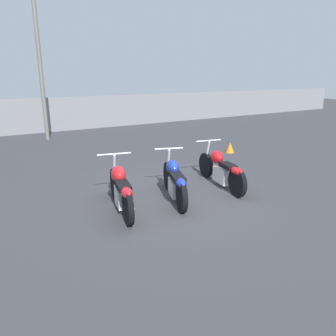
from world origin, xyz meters
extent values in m
plane|color=#38383D|center=(0.00, 0.00, 0.00)|extent=(60.00, 60.00, 0.00)
cube|color=gray|center=(0.00, 10.19, 0.79)|extent=(40.00, 0.04, 1.58)
cylinder|color=slate|center=(-0.92, 8.36, 3.55)|extent=(0.16, 0.16, 7.10)
cylinder|color=black|center=(-1.05, 0.77, 0.33)|extent=(0.24, 0.67, 0.66)
cylinder|color=black|center=(-1.35, -0.60, 0.33)|extent=(0.24, 0.67, 0.66)
cube|color=silver|center=(-1.21, 0.01, 0.30)|extent=(0.30, 0.54, 0.36)
ellipsoid|color=red|center=(-1.16, 0.25, 0.69)|extent=(0.39, 0.54, 0.34)
cube|color=black|center=(-1.27, -0.22, 0.61)|extent=(0.35, 0.58, 0.10)
ellipsoid|color=red|center=(-1.34, -0.55, 0.59)|extent=(0.29, 0.47, 0.16)
cylinder|color=silver|center=(-1.07, 0.67, 1.01)|extent=(0.70, 0.19, 0.04)
cylinder|color=silver|center=(-1.06, 0.72, 0.67)|extent=(0.10, 0.26, 0.66)
cylinder|color=silver|center=(-1.13, -0.15, 0.23)|extent=(0.23, 0.73, 0.07)
cylinder|color=black|center=(0.24, 0.66, 0.32)|extent=(0.31, 0.64, 0.65)
cylinder|color=black|center=(-0.22, -0.63, 0.32)|extent=(0.31, 0.64, 0.65)
cube|color=silver|center=(-0.01, -0.05, 0.29)|extent=(0.36, 0.53, 0.36)
ellipsoid|color=navy|center=(0.07, 0.17, 0.68)|extent=(0.43, 0.58, 0.31)
cube|color=black|center=(-0.09, -0.27, 0.60)|extent=(0.43, 0.64, 0.10)
ellipsoid|color=navy|center=(-0.20, -0.58, 0.58)|extent=(0.34, 0.48, 0.16)
cylinder|color=silver|center=(0.21, 0.56, 1.00)|extent=(0.62, 0.25, 0.04)
cylinder|color=silver|center=(0.23, 0.61, 0.66)|extent=(0.13, 0.26, 0.66)
cylinder|color=silver|center=(0.05, -0.22, 0.23)|extent=(0.30, 0.67, 0.07)
cylinder|color=black|center=(1.59, 0.96, 0.32)|extent=(0.22, 0.65, 0.64)
cylinder|color=black|center=(1.29, -0.57, 0.32)|extent=(0.22, 0.65, 0.64)
cube|color=silver|center=(1.42, 0.12, 0.29)|extent=(0.31, 0.59, 0.35)
ellipsoid|color=#AD1419|center=(1.47, 0.38, 0.67)|extent=(0.35, 0.48, 0.32)
cube|color=black|center=(1.37, -0.14, 0.59)|extent=(0.33, 0.52, 0.10)
ellipsoid|color=#AD1419|center=(1.29, -0.52, 0.58)|extent=(0.28, 0.47, 0.16)
cylinder|color=silver|center=(1.57, 0.86, 0.99)|extent=(0.68, 0.17, 0.04)
cylinder|color=silver|center=(1.58, 0.91, 0.66)|extent=(0.10, 0.26, 0.65)
cylinder|color=silver|center=(1.51, -0.06, 0.22)|extent=(0.20, 0.66, 0.07)
cone|color=orange|center=(3.99, 2.73, 0.18)|extent=(0.30, 0.30, 0.35)
camera|label=1|loc=(-3.53, -5.61, 2.63)|focal=35.00mm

